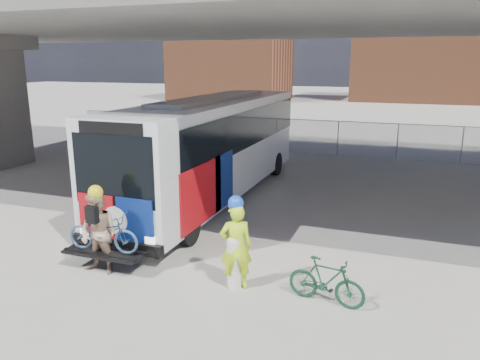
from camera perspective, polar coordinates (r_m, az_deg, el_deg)
The scene contains 9 objects.
ground at distance 14.47m, azimuth 0.36°, elevation -5.43°, with size 160.00×160.00×0.00m, color #9E9991.
bus at distance 16.81m, azimuth -3.28°, elevation 4.76°, with size 2.67×12.94×3.69m.
overpass at distance 17.51m, azimuth 5.14°, elevation 19.69°, with size 40.00×16.00×7.95m.
chainlink_fence at distance 25.47m, azimuth 9.67°, elevation 6.29°, with size 30.00×0.06×30.00m.
brick_buildings at distance 61.13m, azimuth 17.66°, elevation 14.17°, with size 54.00×22.00×12.00m.
bollard at distance 10.40m, azimuth -0.74°, elevation -9.67°, with size 0.32×0.32×1.23m.
cyclist_hivis at distance 10.25m, azimuth -0.51°, elevation -7.83°, with size 0.84×0.73×2.13m.
cyclist_tan at distance 11.43m, azimuth -16.86°, elevation -6.13°, with size 1.01×0.82×2.16m.
bike_parked at distance 9.99m, azimuth 10.47°, elevation -12.03°, with size 0.46×1.65×0.99m, color #133D25.
Camera 1 is at (4.64, -12.80, 4.89)m, focal length 35.00 mm.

